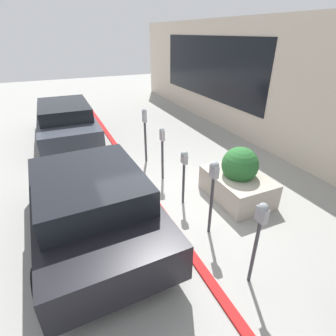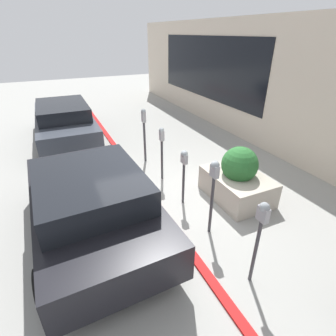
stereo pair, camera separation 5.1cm
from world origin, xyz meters
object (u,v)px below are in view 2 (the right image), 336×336
Objects in this scene: parking_meter_nearest at (261,226)px; parking_meter_fourth at (162,145)px; parked_car_middle at (92,202)px; parking_meter_middle at (184,165)px; parking_meter_farthest at (144,127)px; planter_box at (238,179)px; parking_meter_second at (214,182)px; parked_car_rear at (64,120)px.

parking_meter_nearest reaches higher than parking_meter_fourth.
parked_car_middle is at bearing 125.51° from parking_meter_fourth.
parking_meter_farthest is (2.44, 0.02, 0.12)m from parking_meter_middle.
parked_car_middle is (-1.46, 2.05, -0.23)m from parking_meter_fourth.
parking_meter_nearest is at bearing 147.99° from planter_box.
parking_meter_second is at bearing -179.35° from parking_meter_farthest.
parking_meter_second is 0.33× the size of parked_car_rear.
parking_meter_second reaches higher than planter_box.
planter_box is at bearing -104.77° from parking_meter_middle.
parking_meter_second is 0.96× the size of parking_meter_farthest.
parking_meter_fourth reaches higher than parked_car_rear.
parking_meter_middle is 0.32× the size of parked_car_middle.
parking_meter_fourth is 2.05m from planter_box.
parking_meter_fourth is 0.89× the size of parking_meter_farthest.
parked_car_rear is (7.66, 1.99, -0.35)m from parking_meter_nearest.
planter_box is at bearing -155.29° from parking_meter_farthest.
parking_meter_middle is 0.28× the size of parked_car_rear.
parking_meter_second is (1.25, -0.03, 0.04)m from parking_meter_nearest.
parking_meter_second reaches higher than parking_meter_middle.
parking_meter_second is 6.73m from parked_car_rear.
parking_meter_fourth is (1.23, -0.01, -0.00)m from parking_meter_middle.
parked_car_middle is (-2.67, 2.01, -0.35)m from parking_meter_farthest.
parking_meter_fourth is at bearing -178.36° from parking_meter_farthest.
parked_car_rear is at bearing 26.36° from parking_meter_fourth.
planter_box is (2.02, -1.26, -0.60)m from parking_meter_nearest.
parked_car_middle is at bearing 96.49° from parking_meter_middle.
parked_car_middle is 5.54m from parked_car_rear.
parking_meter_farthest is 3.36m from parked_car_middle.
parking_meter_middle is 0.81× the size of parking_meter_farthest.
parking_meter_farthest is 3.50m from parked_car_rear.
parking_meter_farthest reaches higher than parked_car_middle.
parked_car_rear is (5.54, -0.03, 0.01)m from parked_car_middle.
parked_car_rear is (4.08, 2.02, -0.22)m from parking_meter_fourth.
planter_box is 0.33× the size of parked_car_rear.
parking_meter_nearest is 0.94× the size of planter_box.
planter_box is (0.77, -1.23, -0.64)m from parking_meter_second.
parking_meter_nearest is at bearing -165.10° from parked_car_rear.
parking_meter_nearest is at bearing 178.55° from parking_meter_second.
parking_meter_fourth is 4.55m from parked_car_rear.
parked_car_rear is (2.87, 1.99, -0.34)m from parking_meter_farthest.
parking_meter_nearest reaches higher than parked_car_middle.
planter_box is at bearing -32.01° from parking_meter_nearest.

